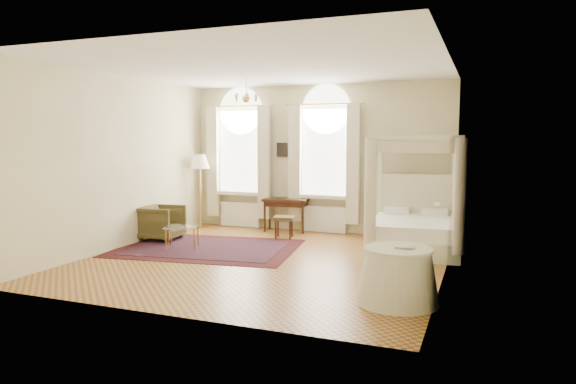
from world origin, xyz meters
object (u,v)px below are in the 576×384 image
Objects in this scene: floor_lamp at (200,165)px; side_table at (398,276)px; armchair at (161,223)px; coffee_table at (182,229)px; writing_desk at (286,203)px; canopy_bed at (414,225)px; stool at (284,220)px; nightstand at (438,228)px.

floor_lamp reaches higher than side_table.
coffee_table is at bearing -127.42° from armchair.
writing_desk reaches higher than armchair.
canopy_bed reaches higher than stool.
armchair reaches higher than nightstand.
canopy_bed is 3.17m from writing_desk.
side_table is (3.20, -4.22, -0.29)m from writing_desk.
canopy_bed is at bearing -8.56° from floor_lamp.
writing_desk is 1.01× the size of side_table.
side_table is (0.21, -3.18, -0.14)m from canopy_bed.
floor_lamp is at bearing 143.13° from side_table.
nightstand is (0.35, 1.05, -0.21)m from canopy_bed.
armchair is 5.75m from side_table.
side_table is at bearing -49.63° from stool.
armchair reaches higher than stool.
canopy_bed is 2.70× the size of armchair.
stool is (-3.09, -0.76, 0.11)m from nightstand.
canopy_bed reaches higher than nightstand.
side_table is at bearing -91.92° from nightstand.
coffee_table is 0.42× the size of floor_lamp.
coffee_table is (-1.20, -2.40, -0.26)m from writing_desk.
writing_desk is 1.33× the size of armchair.
writing_desk is 0.84m from stool.
canopy_bed is 3.19m from side_table.
nightstand is 3.36m from writing_desk.
floor_lamp is (-5.04, 0.76, 0.99)m from canopy_bed.
armchair is 1.93m from floor_lamp.
side_table is at bearing -52.85° from writing_desk.
canopy_bed is 1.12m from nightstand.
armchair is at bearing 147.88° from coffee_table.
writing_desk is 2.18× the size of stool.
stool is at bearing 174.03° from canopy_bed.
writing_desk is (-2.99, 1.05, 0.15)m from canopy_bed.
nightstand is 0.53× the size of side_table.
floor_lamp reaches higher than armchair.
writing_desk reaches higher than coffee_table.
stool is 2.19m from coffee_table.
canopy_bed is 5.10m from armchair.
side_table is (2.94, -3.46, -0.04)m from stool.
writing_desk is 2.70m from coffee_table.
writing_desk is at bearing 127.15° from side_table.
canopy_bed is at bearing -19.29° from writing_desk.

